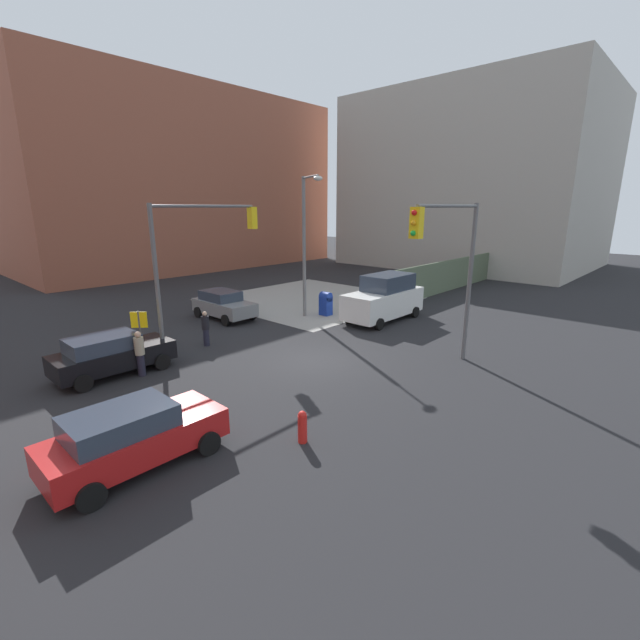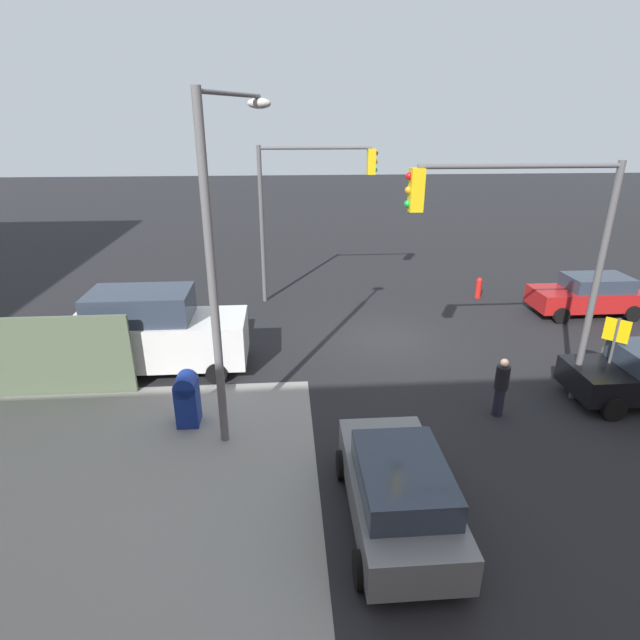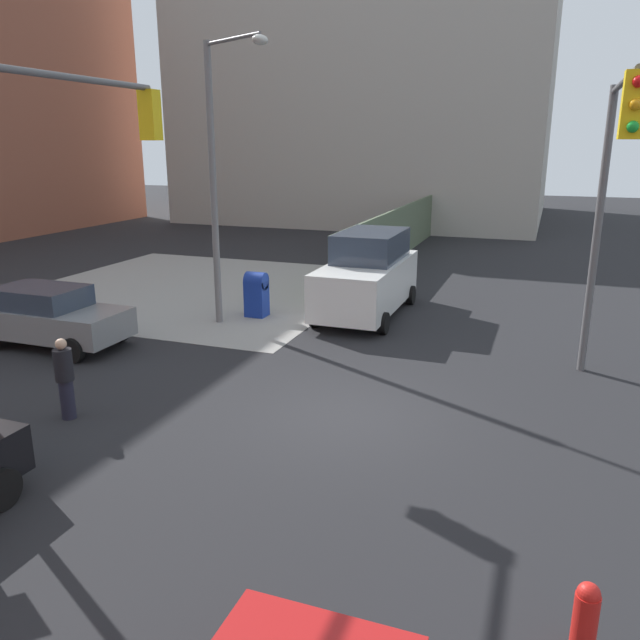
{
  "view_description": "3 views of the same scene",
  "coord_description": "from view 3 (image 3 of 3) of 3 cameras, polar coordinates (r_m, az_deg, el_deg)",
  "views": [
    {
      "loc": [
        -12.5,
        -11.78,
        6.34
      ],
      "look_at": [
        2.12,
        1.71,
        1.08
      ],
      "focal_mm": 24.0,
      "sensor_mm": 36.0,
      "label": 1
    },
    {
      "loc": [
        3.62,
        16.37,
        7.35
      ],
      "look_at": [
        2.5,
        1.29,
        1.33
      ],
      "focal_mm": 28.0,
      "sensor_mm": 36.0,
      "label": 2
    },
    {
      "loc": [
        -11.03,
        -3.46,
        5.29
      ],
      "look_at": [
        2.1,
        1.36,
        1.32
      ],
      "focal_mm": 35.0,
      "sensor_mm": 36.0,
      "label": 3
    }
  ],
  "objects": [
    {
      "name": "mailbox_blue",
      "position": [
        19.72,
        -5.83,
        2.49
      ],
      "size": [
        0.56,
        0.64,
        1.43
      ],
      "color": "navy",
      "rests_on": "ground"
    },
    {
      "name": "smokestack",
      "position": [
        50.97,
        -21.97,
        17.57
      ],
      "size": [
        1.8,
        1.8,
        15.59
      ],
      "primitive_type": "cylinder",
      "color": "brown",
      "rests_on": "ground"
    },
    {
      "name": "sidewalk_corner",
      "position": [
        24.17,
        -11.44,
        2.89
      ],
      "size": [
        12.0,
        12.0,
        0.01
      ],
      "primitive_type": "cube",
      "color": "gray",
      "rests_on": "ground"
    },
    {
      "name": "construction_fence",
      "position": [
        31.11,
        7.71,
        8.14
      ],
      "size": [
        22.16,
        0.12,
        2.4
      ],
      "primitive_type": "cube",
      "color": "#56664C",
      "rests_on": "ground"
    },
    {
      "name": "street_lamp_corner",
      "position": [
        18.39,
        -9.18,
        13.81
      ],
      "size": [
        1.48,
        2.41,
        8.0
      ],
      "color": "slate",
      "rests_on": "ground"
    },
    {
      "name": "fire_hydrant",
      "position": [
        7.74,
        23.06,
        -23.97
      ],
      "size": [
        0.26,
        0.26,
        0.94
      ],
      "color": "red",
      "rests_on": "ground"
    },
    {
      "name": "van_white_delivery",
      "position": [
        19.84,
        4.38,
        4.13
      ],
      "size": [
        5.4,
        2.32,
        2.62
      ],
      "color": "white",
      "rests_on": "ground"
    },
    {
      "name": "building_loft_east",
      "position": [
        48.83,
        5.44,
        20.03
      ],
      "size": [
        20.0,
        24.0,
        17.83
      ],
      "color": "#ADA89E",
      "rests_on": "ground"
    },
    {
      "name": "pedestrian_waiting",
      "position": [
        13.27,
        -22.3,
        -4.89
      ],
      "size": [
        0.36,
        0.36,
        1.66
      ],
      "rotation": [
        0.0,
        0.0,
        0.9
      ],
      "color": "black",
      "rests_on": "ground"
    },
    {
      "name": "traffic_signal_se_corner",
      "position": [
        13.75,
        25.01,
        11.5
      ],
      "size": [
        4.87,
        0.36,
        6.5
      ],
      "color": "#59595B",
      "rests_on": "ground"
    },
    {
      "name": "ground_plane",
      "position": [
        12.71,
        2.53,
        -8.76
      ],
      "size": [
        120.0,
        120.0,
        0.0
      ],
      "primitive_type": "plane",
      "color": "black"
    },
    {
      "name": "coupe_gray",
      "position": [
        18.19,
        -23.48,
        0.35
      ],
      "size": [
        2.02,
        4.08,
        1.62
      ],
      "color": "slate",
      "rests_on": "ground"
    },
    {
      "name": "traffic_signal_nw_corner",
      "position": [
        11.7,
        -23.23,
        11.32
      ],
      "size": [
        5.32,
        0.36,
        6.5
      ],
      "color": "#59595B",
      "rests_on": "ground"
    }
  ]
}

